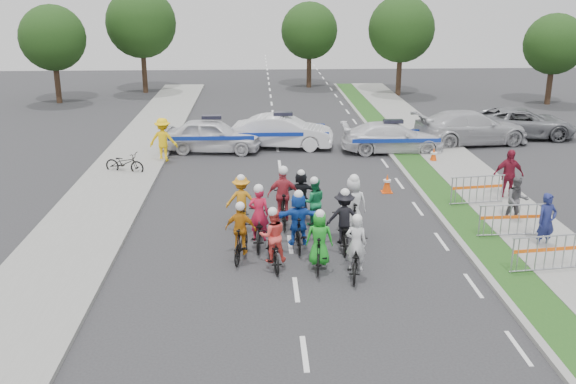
{
  "coord_description": "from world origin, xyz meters",
  "views": [
    {
      "loc": [
        -0.91,
        -14.79,
        7.42
      ],
      "look_at": [
        0.02,
        4.72,
        1.1
      ],
      "focal_mm": 40.0,
      "sensor_mm": 36.0,
      "label": 1
    }
  ],
  "objects_px": {
    "rider_0": "(355,255)",
    "rider_5": "(298,224)",
    "spectator_1": "(517,200)",
    "rider_2": "(273,244)",
    "tree_2": "(554,44)",
    "rider_11": "(301,197)",
    "tree_3": "(141,23)",
    "rider_10": "(242,207)",
    "spectator_2": "(508,175)",
    "police_car_1": "(283,132)",
    "marshal_hiviz": "(163,140)",
    "barrier_0": "(545,255)",
    "rider_3": "(241,237)",
    "cone_1": "(434,156)",
    "rider_1": "(319,246)",
    "rider_6": "(259,225)",
    "tree_4": "(309,31)",
    "parked_bike": "(125,163)",
    "police_car_2": "(392,138)",
    "barrier_2": "(477,191)",
    "civilian_sedan": "(471,128)",
    "cone_0": "(387,184)",
    "police_car_0": "(212,135)",
    "tree_1": "(401,29)",
    "rider_4": "(344,225)",
    "civilian_suv": "(521,123)",
    "rider_8": "(314,210)",
    "tree_0": "(53,38)",
    "spectator_0": "(546,221)",
    "barrier_1": "(510,222)",
    "rider_7": "(353,212)",
    "rider_9": "(283,203)"
  },
  "relations": [
    {
      "from": "rider_11",
      "to": "spectator_2",
      "type": "height_order",
      "value": "spectator_2"
    },
    {
      "from": "police_car_1",
      "to": "marshal_hiviz",
      "type": "bearing_deg",
      "value": 121.02
    },
    {
      "from": "rider_1",
      "to": "police_car_0",
      "type": "xyz_separation_m",
      "value": [
        -3.74,
        13.22,
        0.09
      ]
    },
    {
      "from": "marshal_hiviz",
      "to": "rider_1",
      "type": "bearing_deg",
      "value": 124.33
    },
    {
      "from": "rider_2",
      "to": "spectator_1",
      "type": "xyz_separation_m",
      "value": [
        7.99,
        3.06,
        0.11
      ]
    },
    {
      "from": "rider_0",
      "to": "tree_2",
      "type": "xyz_separation_m",
      "value": [
        16.38,
        25.23,
        3.24
      ]
    },
    {
      "from": "rider_11",
      "to": "tree_3",
      "type": "xyz_separation_m",
      "value": [
        -9.47,
        26.67,
        4.17
      ]
    },
    {
      "from": "rider_3",
      "to": "tree_2",
      "type": "distance_m",
      "value": 31.06
    },
    {
      "from": "barrier_1",
      "to": "tree_4",
      "type": "relative_size",
      "value": 0.32
    },
    {
      "from": "rider_1",
      "to": "rider_5",
      "type": "relative_size",
      "value": 0.95
    },
    {
      "from": "spectator_1",
      "to": "rider_2",
      "type": "bearing_deg",
      "value": -152.95
    },
    {
      "from": "spectator_2",
      "to": "tree_3",
      "type": "xyz_separation_m",
      "value": [
        -17.01,
        25.22,
        3.94
      ]
    },
    {
      "from": "rider_5",
      "to": "tree_2",
      "type": "relative_size",
      "value": 0.32
    },
    {
      "from": "rider_3",
      "to": "cone_1",
      "type": "height_order",
      "value": "rider_3"
    },
    {
      "from": "rider_8",
      "to": "civilian_suv",
      "type": "height_order",
      "value": "rider_8"
    },
    {
      "from": "rider_1",
      "to": "rider_10",
      "type": "bearing_deg",
      "value": -49.29
    },
    {
      "from": "rider_2",
      "to": "rider_3",
      "type": "bearing_deg",
      "value": -38.76
    },
    {
      "from": "police_car_2",
      "to": "barrier_2",
      "type": "xyz_separation_m",
      "value": [
        1.39,
        -7.82,
        -0.12
      ]
    },
    {
      "from": "rider_6",
      "to": "rider_4",
      "type": "bearing_deg",
      "value": 175.4
    },
    {
      "from": "rider_3",
      "to": "parked_bike",
      "type": "bearing_deg",
      "value": -49.8
    },
    {
      "from": "rider_4",
      "to": "police_car_2",
      "type": "bearing_deg",
      "value": -104.56
    },
    {
      "from": "rider_10",
      "to": "spectator_2",
      "type": "relative_size",
      "value": 0.95
    },
    {
      "from": "police_car_2",
      "to": "tree_3",
      "type": "distance_m",
      "value": 23.38
    },
    {
      "from": "marshal_hiviz",
      "to": "tree_1",
      "type": "distance_m",
      "value": 22.46
    },
    {
      "from": "rider_1",
      "to": "rider_4",
      "type": "xyz_separation_m",
      "value": [
        0.86,
        1.42,
        0.04
      ]
    },
    {
      "from": "rider_9",
      "to": "rider_5",
      "type": "bearing_deg",
      "value": 98.82
    },
    {
      "from": "barrier_0",
      "to": "cone_0",
      "type": "height_order",
      "value": "barrier_0"
    },
    {
      "from": "spectator_0",
      "to": "police_car_1",
      "type": "bearing_deg",
      "value": 105.56
    },
    {
      "from": "rider_2",
      "to": "police_car_1",
      "type": "xyz_separation_m",
      "value": [
        0.82,
        13.61,
        0.12
      ]
    },
    {
      "from": "rider_5",
      "to": "civilian_sedan",
      "type": "bearing_deg",
      "value": -126.55
    },
    {
      "from": "rider_9",
      "to": "tree_2",
      "type": "height_order",
      "value": "tree_2"
    },
    {
      "from": "cone_0",
      "to": "tree_2",
      "type": "xyz_separation_m",
      "value": [
        14.11,
        18.08,
        3.49
      ]
    },
    {
      "from": "rider_1",
      "to": "spectator_1",
      "type": "relative_size",
      "value": 1.14
    },
    {
      "from": "rider_0",
      "to": "rider_2",
      "type": "distance_m",
      "value": 2.28
    },
    {
      "from": "rider_6",
      "to": "tree_4",
      "type": "distance_m",
      "value": 31.45
    },
    {
      "from": "marshal_hiviz",
      "to": "tree_0",
      "type": "height_order",
      "value": "tree_0"
    },
    {
      "from": "rider_2",
      "to": "barrier_0",
      "type": "distance_m",
      "value": 7.3
    },
    {
      "from": "rider_0",
      "to": "rider_5",
      "type": "height_order",
      "value": "rider_5"
    },
    {
      "from": "rider_3",
      "to": "tree_4",
      "type": "distance_m",
      "value": 32.51
    },
    {
      "from": "rider_7",
      "to": "rider_10",
      "type": "xyz_separation_m",
      "value": [
        -3.43,
        0.9,
        -0.08
      ]
    },
    {
      "from": "tree_4",
      "to": "tree_1",
      "type": "bearing_deg",
      "value": -33.69
    },
    {
      "from": "rider_8",
      "to": "barrier_2",
      "type": "distance_m",
      "value": 6.21
    },
    {
      "from": "tree_3",
      "to": "rider_4",
      "type": "bearing_deg",
      "value": -70.22
    },
    {
      "from": "rider_0",
      "to": "rider_5",
      "type": "distance_m",
      "value": 2.36
    },
    {
      "from": "rider_0",
      "to": "rider_8",
      "type": "bearing_deg",
      "value": -65.77
    },
    {
      "from": "rider_8",
      "to": "tree_3",
      "type": "height_order",
      "value": "tree_3"
    },
    {
      "from": "spectator_2",
      "to": "barrier_0",
      "type": "relative_size",
      "value": 0.95
    },
    {
      "from": "spectator_0",
      "to": "parked_bike",
      "type": "bearing_deg",
      "value": 134.36
    },
    {
      "from": "rider_5",
      "to": "tree_0",
      "type": "relative_size",
      "value": 0.29
    },
    {
      "from": "rider_6",
      "to": "civilian_suv",
      "type": "bearing_deg",
      "value": -131.01
    }
  ]
}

